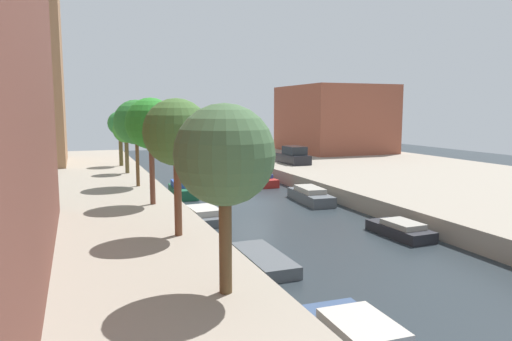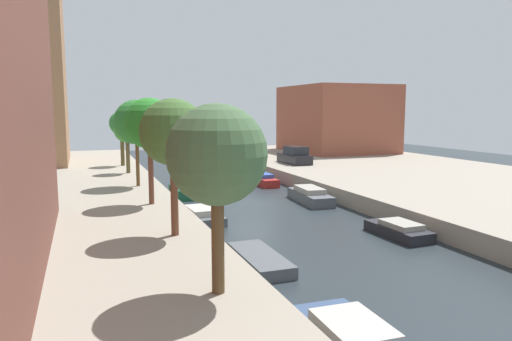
{
  "view_description": "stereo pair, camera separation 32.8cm",
  "coord_description": "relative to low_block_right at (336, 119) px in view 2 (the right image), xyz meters",
  "views": [
    {
      "loc": [
        -10.1,
        -27.27,
        5.88
      ],
      "look_at": [
        1.03,
        2.01,
        1.81
      ],
      "focal_mm": 33.23,
      "sensor_mm": 36.0,
      "label": 1
    },
    {
      "loc": [
        -9.79,
        -27.38,
        5.88
      ],
      "look_at": [
        1.03,
        2.01,
        1.81
      ],
      "focal_mm": 33.23,
      "sensor_mm": 36.0,
      "label": 2
    }
  ],
  "objects": [
    {
      "name": "ground_plane",
      "position": [
        -18.0,
        -21.22,
        -4.76
      ],
      "size": [
        84.0,
        84.0,
        0.0
      ],
      "primitive_type": "plane",
      "color": "#232B30"
    },
    {
      "name": "quay_right",
      "position": [
        -3.0,
        -21.22,
        -4.26
      ],
      "size": [
        20.0,
        64.0,
        1.0
      ],
      "primitive_type": "cube",
      "color": "gray",
      "rests_on": "ground_plane"
    },
    {
      "name": "low_block_right",
      "position": [
        0.0,
        0.0,
        0.0
      ],
      "size": [
        10.0,
        12.02,
        7.52
      ],
      "primitive_type": "cube",
      "color": "brown",
      "rests_on": "quay_right"
    },
    {
      "name": "street_tree_0",
      "position": [
        -24.54,
        -36.83,
        -0.09
      ],
      "size": [
        2.66,
        2.66,
        5.04
      ],
      "color": "brown",
      "rests_on": "quay_left"
    },
    {
      "name": "street_tree_1",
      "position": [
        -24.54,
        -30.61,
        0.22
      ],
      "size": [
        2.56,
        2.56,
        5.3
      ],
      "color": "brown",
      "rests_on": "quay_left"
    },
    {
      "name": "street_tree_2",
      "position": [
        -24.54,
        -24.08,
        0.37
      ],
      "size": [
        2.6,
        2.6,
        5.46
      ],
      "color": "brown",
      "rests_on": "quay_left"
    },
    {
      "name": "street_tree_3",
      "position": [
        -24.54,
        -17.93,
        0.29
      ],
      "size": [
        2.81,
        2.81,
        5.47
      ],
      "color": "brown",
      "rests_on": "quay_left"
    },
    {
      "name": "street_tree_4",
      "position": [
        -24.54,
        -11.27,
        -0.49
      ],
      "size": [
        1.99,
        1.99,
        4.33
      ],
      "color": "brown",
      "rests_on": "quay_left"
    },
    {
      "name": "street_tree_5",
      "position": [
        -24.54,
        -6.17,
        -0.16
      ],
      "size": [
        2.07,
        2.07,
        4.71
      ],
      "color": "brown",
      "rests_on": "quay_left"
    },
    {
      "name": "parked_car",
      "position": [
        -9.81,
        -9.9,
        -3.11
      ],
      "size": [
        1.72,
        4.14,
        1.58
      ],
      "color": "black",
      "rests_on": "quay_right"
    },
    {
      "name": "moored_boat_left_0",
      "position": [
        -21.92,
        -39.28,
        -4.39
      ],
      "size": [
        1.79,
        3.75,
        0.86
      ],
      "color": "#33476B",
      "rests_on": "ground_plane"
    },
    {
      "name": "moored_boat_left_1",
      "position": [
        -21.67,
        -32.39,
        -4.54
      ],
      "size": [
        1.41,
        3.84,
        0.45
      ],
      "color": "#4C5156",
      "rests_on": "ground_plane"
    },
    {
      "name": "moored_boat_left_2",
      "position": [
        -22.03,
        -24.56,
        -4.44
      ],
      "size": [
        1.82,
        3.86,
        0.76
      ],
      "color": "#4C5156",
      "rests_on": "ground_plane"
    },
    {
      "name": "moored_boat_left_3",
      "position": [
        -21.51,
        -17.21,
        -4.31
      ],
      "size": [
        1.75,
        3.67,
        1.06
      ],
      "color": "#195638",
      "rests_on": "ground_plane"
    },
    {
      "name": "moored_boat_right_1",
      "position": [
        -14.19,
        -30.82,
        -4.44
      ],
      "size": [
        1.54,
        3.47,
        0.74
      ],
      "color": "#232328",
      "rests_on": "ground_plane"
    },
    {
      "name": "moored_boat_right_2",
      "position": [
        -14.32,
        -21.97,
        -4.35
      ],
      "size": [
        1.81,
        4.6,
        0.95
      ],
      "color": "#4C5156",
      "rests_on": "ground_plane"
    },
    {
      "name": "moored_boat_right_3",
      "position": [
        -14.61,
        -14.13,
        -4.37
      ],
      "size": [
        1.21,
        4.55,
        0.9
      ],
      "color": "maroon",
      "rests_on": "ground_plane"
    }
  ]
}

